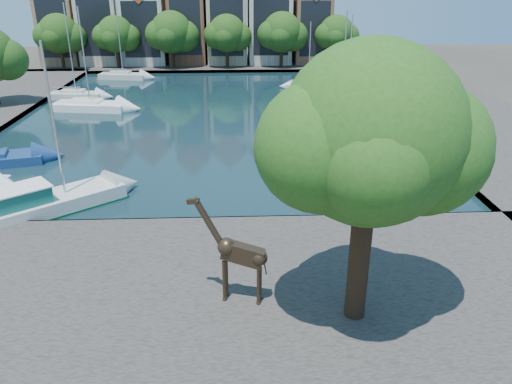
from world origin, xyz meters
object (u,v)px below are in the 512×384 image
at_px(sailboat_right_a, 358,157).
at_px(motorsailer, 44,201).
at_px(plane_tree, 374,141).
at_px(giraffe_statue, 237,253).

bearing_deg(sailboat_right_a, motorsailer, -159.36).
distance_m(plane_tree, motorsailer, 20.40).
xyz_separation_m(motorsailer, sailboat_right_a, (20.26, 7.63, -0.27)).
bearing_deg(plane_tree, motorsailer, 145.72).
relative_size(giraffe_statue, sailboat_right_a, 0.52).
bearing_deg(giraffe_statue, plane_tree, -14.53).
relative_size(motorsailer, sailboat_right_a, 1.13).
relative_size(plane_tree, giraffe_statue, 2.38).
bearing_deg(giraffe_statue, motorsailer, 139.30).
height_order(motorsailer, sailboat_right_a, motorsailer).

